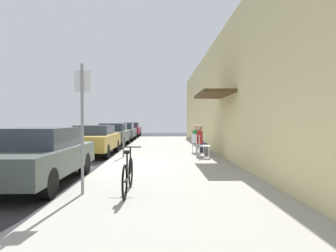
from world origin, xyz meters
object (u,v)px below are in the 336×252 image
(bicycle_0, at_px, (128,175))
(cafe_chair_2, at_px, (196,142))
(parked_car_4, at_px, (131,129))
(street_sign, at_px, (82,118))
(parked_car_0, at_px, (38,155))
(seated_patron_1, at_px, (201,139))
(parked_car_3, at_px, (124,131))
(cafe_chair_0, at_px, (202,145))
(cafe_chair_1, at_px, (200,144))
(seated_patron_2, at_px, (198,137))
(parked_car_1, at_px, (95,140))
(parking_meter, at_px, (123,138))
(parked_car_2, at_px, (113,134))

(bicycle_0, xyz_separation_m, cafe_chair_2, (2.34, 7.56, 0.14))
(parked_car_4, bearing_deg, cafe_chair_2, -74.12)
(street_sign, distance_m, cafe_chair_2, 8.34)
(parked_car_0, height_order, street_sign, street_sign)
(seated_patron_1, bearing_deg, parked_car_3, 112.34)
(seated_patron_1, bearing_deg, cafe_chair_0, -94.51)
(parked_car_4, height_order, cafe_chair_1, parked_car_4)
(parked_car_0, xyz_separation_m, seated_patron_1, (4.80, 4.96, 0.09))
(parked_car_4, height_order, seated_patron_2, parked_car_4)
(cafe_chair_2, bearing_deg, seated_patron_2, 18.97)
(parked_car_4, bearing_deg, parked_car_0, -90.00)
(parked_car_0, bearing_deg, parked_car_1, 90.00)
(seated_patron_1, xyz_separation_m, cafe_chair_2, (-0.06, 1.20, -0.19))
(parked_car_1, height_order, parking_meter, parking_meter)
(cafe_chair_2, bearing_deg, bicycle_0, -107.22)
(parked_car_2, bearing_deg, parked_car_4, 90.00)
(street_sign, height_order, cafe_chair_1, street_sign)
(bicycle_0, height_order, seated_patron_1, seated_patron_1)
(parked_car_1, distance_m, seated_patron_2, 4.80)
(parked_car_2, height_order, cafe_chair_0, parked_car_2)
(parked_car_2, height_order, cafe_chair_2, parked_car_2)
(parked_car_2, distance_m, parking_meter, 7.07)
(cafe_chair_2, bearing_deg, street_sign, -113.06)
(parked_car_1, distance_m, parked_car_3, 10.53)
(cafe_chair_0, distance_m, seated_patron_2, 1.99)
(parked_car_1, relative_size, parking_meter, 3.33)
(parked_car_3, relative_size, cafe_chair_1, 5.06)
(parked_car_0, distance_m, parked_car_3, 16.64)
(cafe_chair_2, bearing_deg, parked_car_2, 132.37)
(parked_car_1, relative_size, parked_car_4, 1.00)
(seated_patron_2, bearing_deg, cafe_chair_2, -161.03)
(parked_car_4, relative_size, cafe_chair_2, 5.06)
(cafe_chair_1, relative_size, cafe_chair_2, 1.00)
(parked_car_0, bearing_deg, seated_patron_1, 45.93)
(parked_car_0, distance_m, parking_meter, 4.73)
(parked_car_0, xyz_separation_m, cafe_chair_1, (4.74, 4.97, -0.11))
(parked_car_1, bearing_deg, cafe_chair_1, -13.49)
(parked_car_0, relative_size, cafe_chair_1, 5.06)
(parked_car_4, bearing_deg, bicycle_0, -84.34)
(parked_car_1, distance_m, cafe_chair_1, 4.88)
(cafe_chair_2, bearing_deg, parked_car_4, 105.88)
(cafe_chair_0, height_order, seated_patron_1, seated_patron_1)
(parked_car_3, bearing_deg, cafe_chair_0, -69.13)
(street_sign, bearing_deg, parked_car_3, 94.74)
(bicycle_0, distance_m, cafe_chair_1, 6.79)
(parked_car_3, xyz_separation_m, bicycle_0, (2.40, -18.04, -0.26))
(cafe_chair_0, xyz_separation_m, seated_patron_2, (0.06, 1.98, 0.19))
(bicycle_0, distance_m, cafe_chair_2, 7.92)
(parked_car_4, distance_m, cafe_chair_0, 19.22)
(parked_car_3, xyz_separation_m, seated_patron_1, (4.80, -11.68, 0.08))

